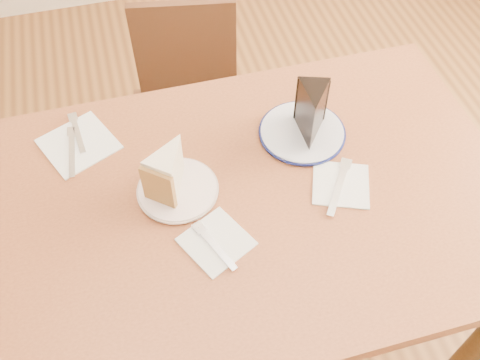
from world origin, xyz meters
name	(u,v)px	position (x,y,z in m)	size (l,w,h in m)	color
ground	(248,326)	(0.00, 0.00, 0.00)	(4.00, 4.00, 0.00)	#502E15
table	(252,220)	(0.00, 0.00, 0.65)	(1.20, 0.80, 0.75)	#5F2E1A
chair_far	(190,115)	(-0.04, 0.59, 0.44)	(0.45, 0.45, 0.79)	#361C10
plate_cream	(178,190)	(-0.16, 0.06, 0.76)	(0.18, 0.18, 0.01)	white
plate_navy	(302,132)	(0.17, 0.15, 0.76)	(0.20, 0.20, 0.01)	white
carrot_cake	(171,169)	(-0.17, 0.07, 0.81)	(0.07, 0.10, 0.10)	beige
chocolate_cake	(312,116)	(0.18, 0.14, 0.82)	(0.07, 0.11, 0.12)	black
napkin_cream	(216,242)	(-0.11, -0.10, 0.75)	(0.13, 0.13, 0.00)	white
napkin_navy	(341,184)	(0.20, -0.02, 0.75)	(0.13, 0.13, 0.00)	white
napkin_spare	(79,144)	(-0.37, 0.26, 0.75)	(0.16, 0.16, 0.00)	white
fork_cream	(215,246)	(-0.11, -0.11, 0.76)	(0.01, 0.14, 0.00)	silver
knife_navy	(339,187)	(0.19, -0.03, 0.76)	(0.02, 0.17, 0.00)	silver
fork_spare	(77,133)	(-0.37, 0.29, 0.76)	(0.01, 0.14, 0.00)	silver
knife_spare	(72,152)	(-0.38, 0.23, 0.76)	(0.01, 0.16, 0.00)	silver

